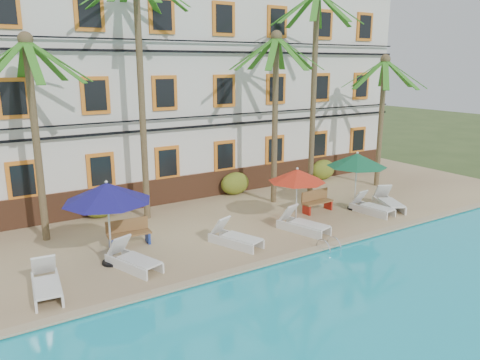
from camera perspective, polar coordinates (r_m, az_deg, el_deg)
ground at (r=16.93m, az=5.85°, el=-8.63°), size 100.00×100.00×0.00m
pool_deck at (r=20.79m, az=-2.67°, el=-3.84°), size 30.00×12.00×0.25m
swimming_pool at (r=12.77m, az=26.58°, el=-17.68°), size 26.00×12.00×0.20m
pool_coping at (r=16.18m, az=7.86°, el=-8.72°), size 30.00×0.35×0.06m
hotel_building at (r=24.27m, az=-8.76°, el=11.22°), size 25.40×6.44×10.22m
palm_a at (r=17.60m, az=-23.93°, el=7.79°), size 4.15×4.15×7.28m
palm_b at (r=18.91m, az=-12.11°, el=13.58°), size 4.15×4.15×9.91m
palm_c at (r=20.95m, az=4.34°, el=10.32°), size 4.15×4.15×7.63m
palm_d at (r=22.14m, az=9.07°, el=13.24°), size 4.15×4.15×9.56m
palm_e at (r=25.03m, az=16.95°, el=9.10°), size 4.15×4.15×6.70m
shrub_left at (r=20.29m, az=-16.70°, el=-2.89°), size 1.50×0.90×1.10m
shrub_mid at (r=22.83m, az=-0.61°, el=-0.42°), size 1.50×0.90×1.10m
shrub_right at (r=26.20m, az=10.07°, el=1.25°), size 1.50×0.90×1.10m
umbrella_blue at (r=15.04m, az=-15.91°, el=-1.53°), size 2.76×2.76×2.76m
umbrella_red at (r=18.55m, az=6.98°, el=0.52°), size 2.28×2.28×2.29m
umbrella_green at (r=20.74m, az=14.07°, el=2.35°), size 2.58×2.58×2.58m
lounger_a at (r=14.36m, az=-22.55°, el=-11.56°), size 0.93×2.08×0.95m
lounger_b at (r=15.21m, az=-12.95°, el=-9.35°), size 1.34×2.14×0.95m
lounger_c at (r=16.61m, az=-0.65°, el=-6.95°), size 1.37×2.10×0.94m
lounger_d at (r=18.06m, az=7.62°, el=-5.29°), size 1.27×2.16×0.97m
lounger_e at (r=20.81m, az=15.69°, el=-3.14°), size 0.94×1.99×0.90m
lounger_f at (r=21.72m, az=17.62°, el=-2.51°), size 1.53×2.14×0.96m
bench_left at (r=17.02m, az=-13.40°, el=-6.23°), size 1.53×0.60×0.93m
bench_right at (r=20.51m, az=9.30°, el=-2.53°), size 1.52×0.56×0.93m
pool_ladder at (r=16.75m, az=10.74°, el=-8.14°), size 0.54×0.74×0.74m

